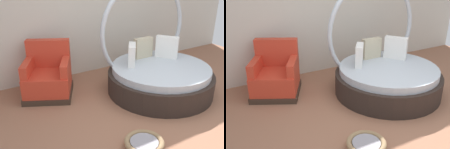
% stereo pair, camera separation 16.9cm
% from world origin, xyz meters
% --- Properties ---
extents(ground_plane, '(8.00, 8.00, 0.02)m').
position_xyz_m(ground_plane, '(0.00, 0.00, -0.01)').
color(ground_plane, '#936047').
extents(round_daybed, '(1.89, 1.89, 1.98)m').
position_xyz_m(round_daybed, '(0.61, 1.00, 0.36)').
color(round_daybed, '#2D231E').
rests_on(round_daybed, ground_plane).
extents(red_armchair, '(1.07, 1.07, 0.94)m').
position_xyz_m(red_armchair, '(-1.16, 1.86, 0.33)').
color(red_armchair, '#38281E').
rests_on(red_armchair, ground_plane).
extents(pet_basket, '(0.51, 0.51, 0.13)m').
position_xyz_m(pet_basket, '(-0.63, -0.22, 0.07)').
color(pet_basket, '#8E704C').
rests_on(pet_basket, ground_plane).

